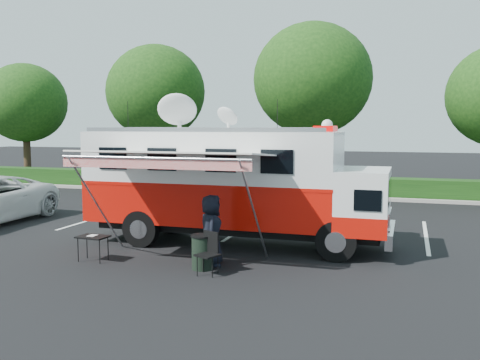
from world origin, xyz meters
name	(u,v)px	position (x,y,z in m)	size (l,w,h in m)	color
ground_plane	(235,245)	(0.00, 0.00, 0.00)	(120.00, 120.00, 0.00)	black
back_border	(334,97)	(1.14, 12.90, 5.00)	(60.00, 6.14, 8.87)	#9E998E
stall_lines	(248,226)	(-0.50, 3.00, 0.00)	(24.12, 5.50, 0.01)	silver
command_truck	(232,183)	(-0.08, 0.00, 1.85)	(9.00, 2.48, 4.32)	black
awning	(170,156)	(-0.88, -2.57, 2.78)	(4.91, 2.55, 2.97)	white
person	(211,265)	(0.16, -2.44, 0.00)	(0.89, 0.58, 1.82)	black
folding_table	(93,238)	(-2.97, -2.95, 0.62)	(0.82, 0.60, 0.67)	black
folding_chair	(209,249)	(0.39, -3.16, 0.60)	(0.63, 0.67, 1.01)	black
trash_bin	(202,252)	(0.08, -2.84, 0.43)	(0.58, 0.58, 0.86)	black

